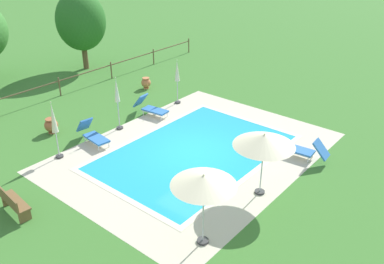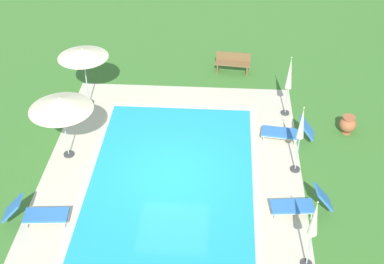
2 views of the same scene
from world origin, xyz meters
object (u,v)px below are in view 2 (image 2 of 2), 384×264
Objects in this scene: sun_lounger_north_near_steps at (288,131)px; patio_umbrella_closed_row_mid_west at (301,129)px; patio_umbrella_closed_row_west at (314,224)px; wooden_bench_lawn_side at (233,62)px; sun_lounger_north_mid at (301,204)px; patio_umbrella_open_by_bench at (60,104)px; patio_umbrella_open_foreground at (83,54)px; sun_lounger_north_end at (36,213)px; patio_umbrella_closed_row_centre at (289,77)px; terracotta_urn_near_fence at (348,124)px.

patio_umbrella_closed_row_mid_west is (1.66, 0.16, 1.30)m from sun_lounger_north_near_steps.
patio_umbrella_closed_row_west reaches higher than sun_lounger_north_near_steps.
wooden_bench_lawn_side is (-4.83, -1.96, 0.07)m from sun_lounger_north_near_steps.
wooden_bench_lawn_side is (-8.54, -2.08, 0.07)m from sun_lounger_north_mid.
patio_umbrella_open_by_bench is 8.89m from patio_umbrella_closed_row_west.
patio_umbrella_closed_row_mid_west is 1.65× the size of wooden_bench_lawn_side.
patio_umbrella_open_foreground is 10.91m from patio_umbrella_closed_row_west.
sun_lounger_north_end is at bearing -98.04° from patio_umbrella_closed_row_west.
patio_umbrella_closed_row_centre reaches higher than sun_lounger_north_near_steps.
patio_umbrella_closed_row_centre is at bearing 111.72° from patio_umbrella_open_by_bench.
sun_lounger_north_near_steps is 0.80× the size of patio_umbrella_open_by_bench.
sun_lounger_north_mid is 7.91m from sun_lounger_north_end.
terracotta_urn_near_fence is (-6.32, 2.12, -1.22)m from patio_umbrella_closed_row_west.
patio_umbrella_closed_row_centre is 2.72m from terracotta_urn_near_fence.
sun_lounger_north_near_steps is at bearing 22.10° from wooden_bench_lawn_side.
patio_umbrella_closed_row_centre is at bearing -179.43° from sun_lounger_north_mid.
patio_umbrella_closed_row_west is 1.56× the size of wooden_bench_lawn_side.
terracotta_urn_near_fence is (-4.32, 2.11, -0.01)m from sun_lounger_north_mid.
patio_umbrella_open_by_bench reaches higher than sun_lounger_north_near_steps.
patio_umbrella_closed_row_mid_west is 1.03× the size of patio_umbrella_closed_row_centre.
sun_lounger_north_near_steps is 2.69× the size of terracotta_urn_near_fence.
patio_umbrella_closed_row_mid_west reaches higher than patio_umbrella_closed_row_west.
patio_umbrella_closed_row_mid_west reaches higher than terracotta_urn_near_fence.
sun_lounger_north_near_steps is 0.79× the size of patio_umbrella_open_foreground.
patio_umbrella_closed_row_centre reaches higher than patio_umbrella_closed_row_west.
patio_umbrella_closed_row_west is 6.78m from terracotta_urn_near_fence.
patio_umbrella_open_by_bench is at bearing -79.93° from sun_lounger_north_near_steps.
patio_umbrella_open_foreground is at bearing -97.78° from terracotta_urn_near_fence.
patio_umbrella_closed_row_mid_west is 3.34m from terracotta_urn_near_fence.
patio_umbrella_closed_row_west reaches higher than terracotta_urn_near_fence.
sun_lounger_north_end is at bearing -59.23° from sun_lounger_north_near_steps.
sun_lounger_north_near_steps is at bearing -74.69° from terracotta_urn_near_fence.
sun_lounger_north_near_steps is 5.84m from patio_umbrella_closed_row_west.
sun_lounger_north_end is 8.01m from patio_umbrella_closed_row_west.
patio_umbrella_open_foreground is 6.59m from wooden_bench_lawn_side.
sun_lounger_north_near_steps reaches higher than terracotta_urn_near_fence.
patio_umbrella_open_foreground is at bearing -114.88° from patio_umbrella_closed_row_mid_west.
patio_umbrella_closed_row_centre is (-6.32, 7.80, 1.23)m from sun_lounger_north_end.
sun_lounger_north_end is 10.11m from patio_umbrella_closed_row_centre.
sun_lounger_north_mid is at bearing 0.57° from patio_umbrella_closed_row_centre.
wooden_bench_lawn_side is at bearing -157.90° from sun_lounger_north_near_steps.
terracotta_urn_near_fence is at bearing 117.63° from sun_lounger_north_end.
patio_umbrella_closed_row_mid_west is at bearing 110.48° from sun_lounger_north_end.
sun_lounger_north_end is (0.90, -7.86, -0.01)m from sun_lounger_north_mid.
patio_umbrella_closed_row_west reaches higher than sun_lounger_north_end.
patio_umbrella_closed_row_mid_west reaches higher than wooden_bench_lawn_side.
terracotta_urn_near_fence is at bearing 105.31° from sun_lounger_north_near_steps.
sun_lounger_north_end is at bearing -1.99° from patio_umbrella_open_by_bench.
sun_lounger_north_mid is 2.43m from patio_umbrella_closed_row_mid_west.
sun_lounger_north_mid is 9.77m from patio_umbrella_open_foreground.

